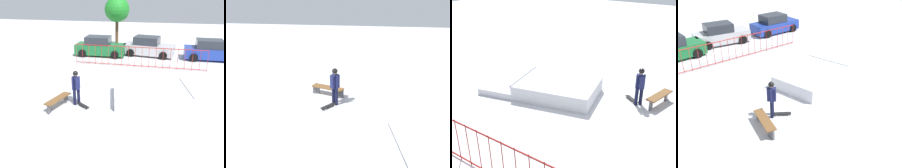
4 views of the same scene
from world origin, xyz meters
TOP-DOWN VIEW (x-y plane):
  - ground_plane at (0.00, 0.00)m, footprint 60.00×60.00m
  - skate_ramp at (1.55, -0.03)m, footprint 5.79×3.55m
  - skater at (-2.43, -1.18)m, footprint 0.43×0.42m
  - skateboard at (-2.06, -1.41)m, footprint 0.75×0.65m
  - park_bench at (-3.21, -1.67)m, footprint 0.81×1.65m

SIDE VIEW (x-z plane):
  - ground_plane at x=0.00m, z-range 0.00..0.00m
  - skateboard at x=-2.06m, z-range 0.03..0.12m
  - skate_ramp at x=1.55m, z-range -0.05..0.69m
  - park_bench at x=-3.21m, z-range 0.12..0.60m
  - skater at x=-2.43m, z-range 0.14..1.87m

